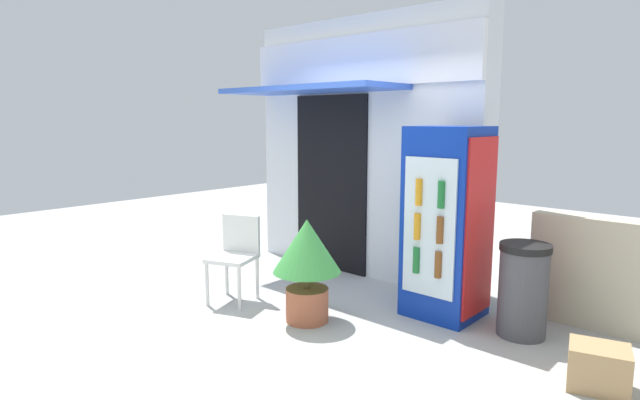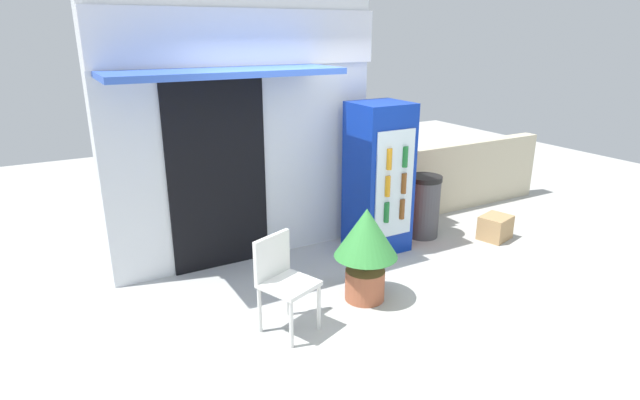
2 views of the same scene
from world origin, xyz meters
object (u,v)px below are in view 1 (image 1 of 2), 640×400
object	(u,v)px
potted_plant_near_shop	(307,258)
drink_cooler	(447,223)
cardboard_box	(599,368)
plastic_chair	(236,251)
trash_bin	(523,290)

from	to	relation	value
potted_plant_near_shop	drink_cooler	bearing A→B (deg)	49.23
cardboard_box	plastic_chair	bearing A→B (deg)	-170.73
drink_cooler	plastic_chair	xyz separation A→B (m)	(-1.80, -1.07, -0.38)
drink_cooler	cardboard_box	bearing A→B (deg)	-19.68
potted_plant_near_shop	cardboard_box	size ratio (longest dim) A/B	2.48
plastic_chair	potted_plant_near_shop	bearing A→B (deg)	4.34
potted_plant_near_shop	trash_bin	distance (m)	1.90
potted_plant_near_shop	cardboard_box	bearing A→B (deg)	11.20
trash_bin	cardboard_box	bearing A→B (deg)	-35.96
drink_cooler	potted_plant_near_shop	distance (m)	1.35
plastic_chair	cardboard_box	world-z (taller)	plastic_chair
drink_cooler	potted_plant_near_shop	world-z (taller)	drink_cooler
trash_bin	cardboard_box	world-z (taller)	trash_bin
cardboard_box	drink_cooler	bearing A→B (deg)	160.32
trash_bin	potted_plant_near_shop	bearing A→B (deg)	-147.70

